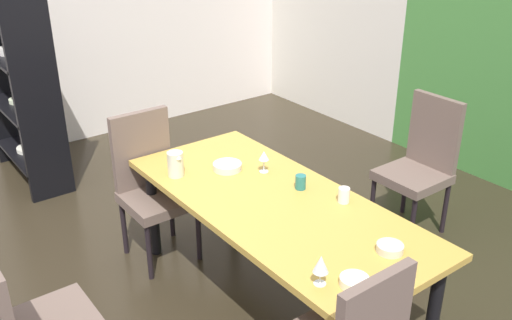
{
  "coord_description": "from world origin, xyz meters",
  "views": [
    {
      "loc": [
        2.73,
        -1.47,
        2.33
      ],
      "look_at": [
        0.19,
        0.45,
        0.85
      ],
      "focal_mm": 40.0,
      "sensor_mm": 36.0,
      "label": 1
    }
  ],
  "objects_px": {
    "chair_left_near": "(151,181)",
    "serving_bowl_rear": "(390,248)",
    "dining_table": "(275,212)",
    "pitcher_center": "(176,164)",
    "wine_glass_south": "(321,265)",
    "chair_head_far": "(422,161)",
    "serving_bowl_north": "(354,281)",
    "cup_corner": "(301,182)",
    "wine_glass_right": "(264,156)",
    "serving_bowl_left": "(227,166)",
    "cup_near_window": "(344,195)",
    "display_shelf": "(18,81)"
  },
  "relations": [
    {
      "from": "chair_left_near",
      "to": "serving_bowl_rear",
      "type": "height_order",
      "value": "chair_left_near"
    },
    {
      "from": "wine_glass_south",
      "to": "cup_corner",
      "type": "height_order",
      "value": "wine_glass_south"
    },
    {
      "from": "dining_table",
      "to": "serving_bowl_rear",
      "type": "xyz_separation_m",
      "value": [
        0.75,
        0.13,
        0.1
      ]
    },
    {
      "from": "chair_head_far",
      "to": "serving_bowl_north",
      "type": "xyz_separation_m",
      "value": [
        0.88,
        -1.63,
        0.18
      ]
    },
    {
      "from": "serving_bowl_rear",
      "to": "pitcher_center",
      "type": "height_order",
      "value": "pitcher_center"
    },
    {
      "from": "chair_head_far",
      "to": "chair_left_near",
      "type": "relative_size",
      "value": 1.0
    },
    {
      "from": "chair_head_far",
      "to": "serving_bowl_north",
      "type": "relative_size",
      "value": 7.52
    },
    {
      "from": "serving_bowl_rear",
      "to": "pitcher_center",
      "type": "relative_size",
      "value": 0.83
    },
    {
      "from": "chair_head_far",
      "to": "cup_corner",
      "type": "relative_size",
      "value": 11.66
    },
    {
      "from": "cup_near_window",
      "to": "cup_corner",
      "type": "xyz_separation_m",
      "value": [
        -0.28,
        -0.09,
        -0.0
      ]
    },
    {
      "from": "pitcher_center",
      "to": "chair_left_near",
      "type": "bearing_deg",
      "value": -175.74
    },
    {
      "from": "wine_glass_south",
      "to": "serving_bowl_rear",
      "type": "xyz_separation_m",
      "value": [
        0.02,
        0.45,
        -0.09
      ]
    },
    {
      "from": "serving_bowl_rear",
      "to": "display_shelf",
      "type": "bearing_deg",
      "value": -167.51
    },
    {
      "from": "dining_table",
      "to": "cup_corner",
      "type": "xyz_separation_m",
      "value": [
        -0.02,
        0.21,
        0.12
      ]
    },
    {
      "from": "wine_glass_south",
      "to": "serving_bowl_rear",
      "type": "distance_m",
      "value": 0.46
    },
    {
      "from": "serving_bowl_north",
      "to": "cup_near_window",
      "type": "height_order",
      "value": "cup_near_window"
    },
    {
      "from": "chair_head_far",
      "to": "display_shelf",
      "type": "xyz_separation_m",
      "value": [
        -2.65,
        -2.06,
        0.33
      ]
    },
    {
      "from": "chair_head_far",
      "to": "chair_left_near",
      "type": "distance_m",
      "value": 1.96
    },
    {
      "from": "serving_bowl_left",
      "to": "serving_bowl_north",
      "type": "height_order",
      "value": "serving_bowl_left"
    },
    {
      "from": "dining_table",
      "to": "chair_left_near",
      "type": "xyz_separation_m",
      "value": [
        -0.95,
        -0.32,
        -0.09
      ]
    },
    {
      "from": "dining_table",
      "to": "serving_bowl_rear",
      "type": "height_order",
      "value": "serving_bowl_rear"
    },
    {
      "from": "wine_glass_south",
      "to": "serving_bowl_left",
      "type": "bearing_deg",
      "value": 164.72
    },
    {
      "from": "wine_glass_right",
      "to": "wine_glass_south",
      "type": "height_order",
      "value": "wine_glass_south"
    },
    {
      "from": "serving_bowl_rear",
      "to": "pitcher_center",
      "type": "bearing_deg",
      "value": -162.88
    },
    {
      "from": "pitcher_center",
      "to": "serving_bowl_north",
      "type": "bearing_deg",
      "value": 3.47
    },
    {
      "from": "wine_glass_right",
      "to": "serving_bowl_left",
      "type": "height_order",
      "value": "wine_glass_right"
    },
    {
      "from": "pitcher_center",
      "to": "cup_near_window",
      "type": "bearing_deg",
      "value": 34.33
    },
    {
      "from": "dining_table",
      "to": "serving_bowl_north",
      "type": "relative_size",
      "value": 14.89
    },
    {
      "from": "serving_bowl_left",
      "to": "serving_bowl_rear",
      "type": "bearing_deg",
      "value": 5.23
    },
    {
      "from": "chair_head_far",
      "to": "cup_near_window",
      "type": "distance_m",
      "value": 1.18
    },
    {
      "from": "chair_left_near",
      "to": "serving_bowl_rear",
      "type": "distance_m",
      "value": 1.77
    },
    {
      "from": "serving_bowl_north",
      "to": "serving_bowl_rear",
      "type": "bearing_deg",
      "value": 103.88
    },
    {
      "from": "dining_table",
      "to": "wine_glass_right",
      "type": "xyz_separation_m",
      "value": [
        -0.34,
        0.18,
        0.18
      ]
    },
    {
      "from": "chair_head_far",
      "to": "wine_glass_south",
      "type": "bearing_deg",
      "value": 114.07
    },
    {
      "from": "chair_left_near",
      "to": "cup_corner",
      "type": "xyz_separation_m",
      "value": [
        0.92,
        0.54,
        0.21
      ]
    },
    {
      "from": "display_shelf",
      "to": "pitcher_center",
      "type": "height_order",
      "value": "display_shelf"
    },
    {
      "from": "chair_left_near",
      "to": "cup_near_window",
      "type": "xyz_separation_m",
      "value": [
        1.2,
        0.63,
        0.21
      ]
    },
    {
      "from": "serving_bowl_rear",
      "to": "pitcher_center",
      "type": "xyz_separation_m",
      "value": [
        -1.38,
        -0.42,
        0.06
      ]
    },
    {
      "from": "display_shelf",
      "to": "wine_glass_right",
      "type": "distance_m",
      "value": 2.5
    },
    {
      "from": "wine_glass_right",
      "to": "pitcher_center",
      "type": "bearing_deg",
      "value": -121.28
    },
    {
      "from": "serving_bowl_left",
      "to": "cup_near_window",
      "type": "bearing_deg",
      "value": 20.99
    },
    {
      "from": "cup_corner",
      "to": "pitcher_center",
      "type": "distance_m",
      "value": 0.79
    },
    {
      "from": "wine_glass_south",
      "to": "serving_bowl_rear",
      "type": "height_order",
      "value": "wine_glass_south"
    },
    {
      "from": "display_shelf",
      "to": "chair_head_far",
      "type": "bearing_deg",
      "value": 37.88
    },
    {
      "from": "cup_near_window",
      "to": "serving_bowl_rear",
      "type": "bearing_deg",
      "value": -19.5
    },
    {
      "from": "wine_glass_right",
      "to": "serving_bowl_rear",
      "type": "relative_size",
      "value": 1.07
    },
    {
      "from": "wine_glass_south",
      "to": "serving_bowl_north",
      "type": "relative_size",
      "value": 1.12
    },
    {
      "from": "dining_table",
      "to": "serving_bowl_north",
      "type": "bearing_deg",
      "value": -14.0
    },
    {
      "from": "dining_table",
      "to": "cup_corner",
      "type": "height_order",
      "value": "cup_corner"
    },
    {
      "from": "display_shelf",
      "to": "serving_bowl_rear",
      "type": "height_order",
      "value": "display_shelf"
    }
  ]
}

